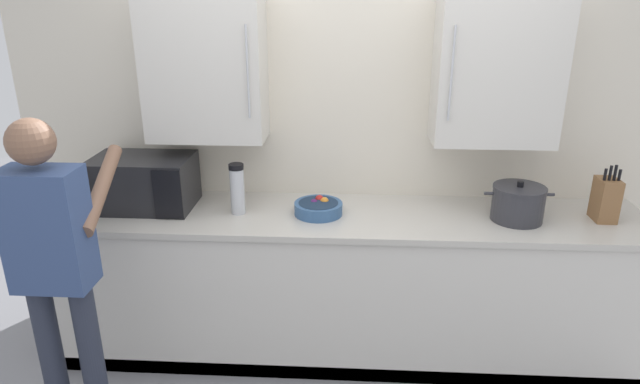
{
  "coord_description": "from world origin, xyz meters",
  "views": [
    {
      "loc": [
        0.02,
        -2.07,
        2.14
      ],
      "look_at": [
        -0.15,
        0.8,
        1.08
      ],
      "focal_mm": 30.43,
      "sensor_mm": 36.0,
      "label": 1
    }
  ],
  "objects": [
    {
      "name": "back_wall_tiled",
      "position": [
        0.0,
        1.18,
        1.45
      ],
      "size": [
        4.14,
        0.44,
        2.73
      ],
      "color": "beige",
      "rests_on": "ground_plane"
    },
    {
      "name": "counter_unit",
      "position": [
        0.0,
        0.85,
        0.46
      ],
      "size": [
        3.49,
        0.68,
        0.93
      ],
      "color": "beige",
      "rests_on": "ground_plane"
    },
    {
      "name": "microwave_oven",
      "position": [
        -1.24,
        0.89,
        1.08
      ],
      "size": [
        0.73,
        0.78,
        0.31
      ],
      "color": "black",
      "rests_on": "counter_unit"
    },
    {
      "name": "fruit_bowl",
      "position": [
        -0.16,
        0.84,
        0.97
      ],
      "size": [
        0.28,
        0.28,
        0.09
      ],
      "color": "#335684",
      "rests_on": "counter_unit"
    },
    {
      "name": "knife_block",
      "position": [
        1.45,
        0.85,
        1.05
      ],
      "size": [
        0.11,
        0.15,
        0.33
      ],
      "color": "brown",
      "rests_on": "counter_unit"
    },
    {
      "name": "thermos_flask",
      "position": [
        -0.63,
        0.83,
        1.08
      ],
      "size": [
        0.09,
        0.09,
        0.3
      ],
      "color": "#B7BABF",
      "rests_on": "counter_unit"
    },
    {
      "name": "stock_pot",
      "position": [
        0.96,
        0.82,
        1.03
      ],
      "size": [
        0.39,
        0.29,
        0.23
      ],
      "color": "#2D2D33",
      "rests_on": "counter_unit"
    },
    {
      "name": "person_figure",
      "position": [
        -1.31,
        0.05,
        0.99
      ],
      "size": [
        0.44,
        0.64,
        1.66
      ],
      "color": "#282D3D",
      "rests_on": "ground_plane"
    }
  ]
}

